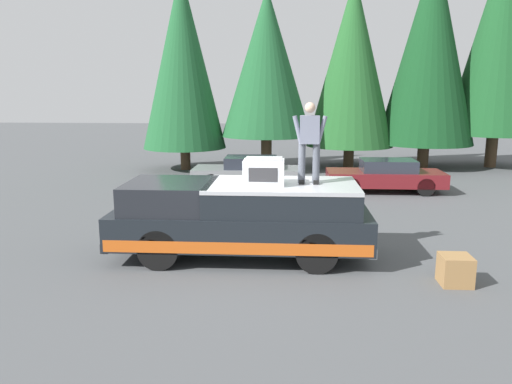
{
  "coord_description": "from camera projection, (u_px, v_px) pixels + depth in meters",
  "views": [
    {
      "loc": [
        -10.22,
        -0.93,
        3.57
      ],
      "look_at": [
        0.67,
        -0.24,
        1.35
      ],
      "focal_mm": 35.0,
      "sensor_mm": 36.0,
      "label": 1
    }
  ],
  "objects": [
    {
      "name": "conifer_center_left",
      "position": [
        352.0,
        62.0,
        22.86
      ],
      "size": [
        4.06,
        4.06,
        8.69
      ],
      "color": "#4C3826",
      "rests_on": "ground"
    },
    {
      "name": "ground_plane",
      "position": [
        243.0,
        259.0,
        10.76
      ],
      "size": [
        90.0,
        90.0,
        0.0
      ],
      "primitive_type": "plane",
      "color": "#4C4F51"
    },
    {
      "name": "compressor_unit",
      "position": [
        264.0,
        172.0,
        10.33
      ],
      "size": [
        0.65,
        0.84,
        0.56
      ],
      "color": "silver",
      "rests_on": "pickup_truck"
    },
    {
      "name": "wooden_crate",
      "position": [
        455.0,
        270.0,
        9.32
      ],
      "size": [
        0.56,
        0.56,
        0.56
      ],
      "primitive_type": "cube",
      "color": "olive",
      "rests_on": "ground"
    },
    {
      "name": "conifer_right",
      "position": [
        183.0,
        61.0,
        22.08
      ],
      "size": [
        3.74,
        3.74,
        8.76
      ],
      "color": "#4C3826",
      "rests_on": "ground"
    },
    {
      "name": "conifer_far_left",
      "position": [
        502.0,
        32.0,
        22.55
      ],
      "size": [
        4.37,
        4.37,
        10.8
      ],
      "color": "#4C3826",
      "rests_on": "ground"
    },
    {
      "name": "pickup_truck",
      "position": [
        241.0,
        218.0,
        10.76
      ],
      "size": [
        2.01,
        5.54,
        1.65
      ],
      "color": "black",
      "rests_on": "ground"
    },
    {
      "name": "conifer_left",
      "position": [
        430.0,
        47.0,
        22.57
      ],
      "size": [
        4.36,
        4.36,
        9.9
      ],
      "color": "#4C3826",
      "rests_on": "ground"
    },
    {
      "name": "parked_car_grey",
      "position": [
        249.0,
        172.0,
        18.68
      ],
      "size": [
        1.64,
        4.1,
        1.16
      ],
      "color": "gray",
      "rests_on": "ground"
    },
    {
      "name": "person_on_truck_bed",
      "position": [
        309.0,
        141.0,
        10.35
      ],
      "size": [
        0.29,
        0.72,
        1.69
      ],
      "color": "#4C515B",
      "rests_on": "pickup_truck"
    },
    {
      "name": "conifer_center_right",
      "position": [
        267.0,
        63.0,
        21.89
      ],
      "size": [
        4.03,
        4.03,
        7.96
      ],
      "color": "#4C3826",
      "rests_on": "ground"
    },
    {
      "name": "parked_car_maroon",
      "position": [
        385.0,
        176.0,
        17.89
      ],
      "size": [
        1.64,
        4.1,
        1.16
      ],
      "color": "maroon",
      "rests_on": "ground"
    }
  ]
}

